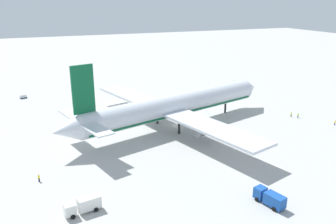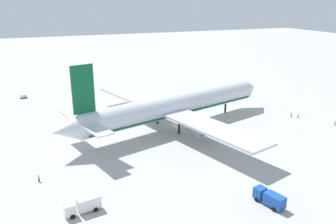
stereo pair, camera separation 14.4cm
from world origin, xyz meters
name	(u,v)px [view 1 (the left image)]	position (x,y,z in m)	size (l,w,h in m)	color
ground_plane	(176,126)	(0.00, 0.00, 0.00)	(600.00, 600.00, 0.00)	#B2B2AD
airliner	(173,106)	(-1.21, -0.28, 6.97)	(76.71, 73.29, 23.30)	silver
service_truck_0	(270,198)	(-0.52, -47.50, 1.57)	(3.74, 6.85, 2.75)	#194CA5
service_truck_1	(83,205)	(-34.97, -36.11, 1.61)	(7.19, 3.16, 2.91)	white
baggage_cart_0	(237,81)	(52.40, 45.27, 0.26)	(2.88, 1.75, 0.40)	#26598C
baggage_cart_1	(23,96)	(-44.98, 53.55, 0.81)	(3.44, 2.24, 1.49)	#26598C
ground_worker_1	(298,116)	(41.97, -8.50, 0.85)	(0.40, 0.40, 1.67)	navy
ground_worker_2	(291,114)	(40.71, -6.56, 0.83)	(0.51, 0.51, 1.65)	black
ground_worker_3	(39,178)	(-42.32, -20.55, 0.89)	(0.40, 0.40, 1.74)	black
ground_worker_4	(335,123)	(47.97, -18.58, 0.84)	(0.55, 0.55, 1.66)	navy
traffic_cone_0	(224,90)	(38.28, 33.64, 0.28)	(0.36, 0.36, 0.55)	orange
traffic_cone_1	(213,88)	(34.79, 38.02, 0.28)	(0.36, 0.36, 0.55)	orange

